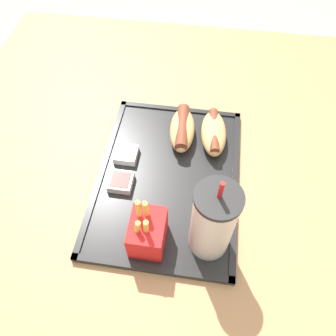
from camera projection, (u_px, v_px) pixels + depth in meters
ground_plane at (161, 270)px, 1.34m from camera, size 8.00×8.00×0.00m
dining_table at (159, 232)px, 1.03m from camera, size 1.07×1.03×0.76m
food_tray at (168, 177)px, 0.68m from camera, size 0.40×0.29×0.01m
soda_cup at (213, 222)px, 0.53m from camera, size 0.07×0.07×0.20m
hot_dog_far at (214, 133)px, 0.72m from camera, size 0.13×0.07×0.04m
hot_dog_near at (182, 129)px, 0.73m from camera, size 0.13×0.06×0.04m
fries_carton at (147, 232)px, 0.57m from camera, size 0.08×0.06×0.11m
sauce_cup_mayo at (126, 154)px, 0.70m from camera, size 0.05×0.05×0.02m
sauce_cup_ketchup at (121, 182)px, 0.66m from camera, size 0.05×0.05×0.02m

